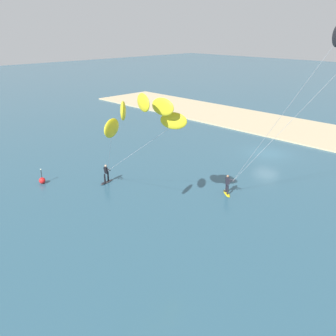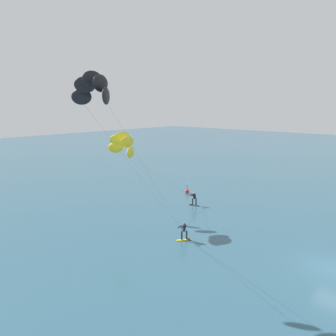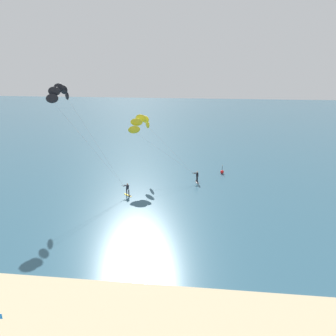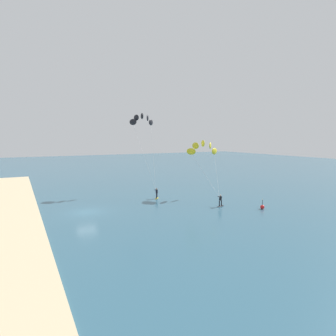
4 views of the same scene
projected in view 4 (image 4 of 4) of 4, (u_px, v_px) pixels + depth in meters
ground_plane at (87, 212)px, 37.07m from camera, size 240.00×240.00×0.00m
kitesurfer_nearshore at (203, 149)px, 47.76m from camera, size 10.37×6.39×9.18m
kitesurfer_mid_water at (143, 122)px, 51.43m from camera, size 9.93×4.56×14.03m
marker_buoy at (262, 207)px, 38.70m from camera, size 0.56×0.56×1.38m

